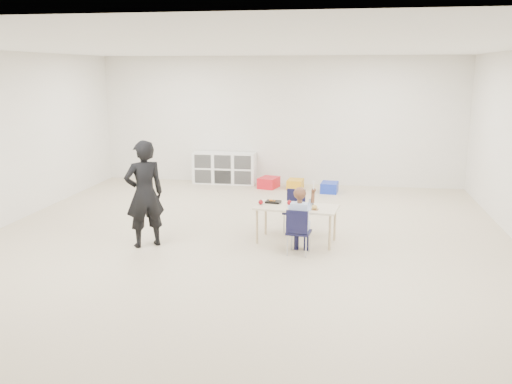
% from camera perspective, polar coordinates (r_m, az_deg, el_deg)
% --- Properties ---
extents(room, '(9.00, 9.02, 2.80)m').
position_cam_1_polar(room, '(7.61, -1.68, 4.43)').
color(room, beige).
rests_on(room, ground).
extents(table, '(1.26, 0.74, 0.55)m').
position_cam_1_polar(table, '(8.03, 4.26, -3.37)').
color(table, beige).
rests_on(table, ground).
extents(chair_near, '(0.35, 0.34, 0.66)m').
position_cam_1_polar(chair_near, '(7.50, 4.53, -4.14)').
color(chair_near, black).
rests_on(chair_near, ground).
extents(chair_far, '(0.35, 0.34, 0.66)m').
position_cam_1_polar(chair_far, '(8.53, 4.03, -2.04)').
color(chair_far, black).
rests_on(chair_far, ground).
extents(child, '(0.49, 0.49, 1.03)m').
position_cam_1_polar(child, '(7.45, 4.56, -2.75)').
color(child, '#B5C9F6').
rests_on(child, chair_near).
extents(lunch_tray_near, '(0.24, 0.19, 0.03)m').
position_cam_1_polar(lunch_tray_near, '(7.98, 5.21, -1.37)').
color(lunch_tray_near, black).
rests_on(lunch_tray_near, table).
extents(lunch_tray_far, '(0.24, 0.19, 0.03)m').
position_cam_1_polar(lunch_tray_far, '(8.14, 1.83, -1.04)').
color(lunch_tray_far, black).
rests_on(lunch_tray_far, table).
extents(milk_carton, '(0.08, 0.08, 0.10)m').
position_cam_1_polar(milk_carton, '(7.81, 4.46, -1.41)').
color(milk_carton, white).
rests_on(milk_carton, table).
extents(bread_roll, '(0.09, 0.09, 0.07)m').
position_cam_1_polar(bread_roll, '(7.79, 6.15, -1.61)').
color(bread_roll, '#B39049').
rests_on(bread_roll, table).
extents(apple_near, '(0.07, 0.07, 0.07)m').
position_cam_1_polar(apple_near, '(8.02, 3.54, -1.13)').
color(apple_near, maroon).
rests_on(apple_near, table).
extents(apple_far, '(0.07, 0.07, 0.07)m').
position_cam_1_polar(apple_far, '(8.03, 0.50, -1.08)').
color(apple_far, maroon).
rests_on(apple_far, table).
extents(cubby_shelf, '(1.40, 0.40, 0.70)m').
position_cam_1_polar(cubby_shelf, '(12.16, -3.33, 2.54)').
color(cubby_shelf, white).
rests_on(cubby_shelf, ground).
extents(adult, '(0.67, 0.63, 1.55)m').
position_cam_1_polar(adult, '(7.87, -11.66, -0.21)').
color(adult, black).
rests_on(adult, ground).
extents(bin_red, '(0.47, 0.54, 0.23)m').
position_cam_1_polar(bin_red, '(11.73, 1.34, 1.00)').
color(bin_red, red).
rests_on(bin_red, ground).
extents(bin_yellow, '(0.35, 0.43, 0.20)m').
position_cam_1_polar(bin_yellow, '(11.67, 4.16, 0.84)').
color(bin_yellow, orange).
rests_on(bin_yellow, ground).
extents(bin_blue, '(0.37, 0.46, 0.21)m').
position_cam_1_polar(bin_blue, '(11.38, 7.74, 0.48)').
color(bin_blue, '#1730B2').
rests_on(bin_blue, ground).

